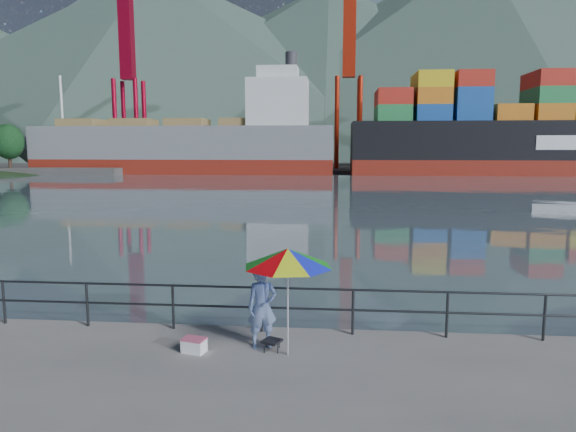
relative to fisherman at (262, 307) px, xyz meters
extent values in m
cube|color=#4E616B|center=(-1.13, 129.13, -0.83)|extent=(500.00, 280.00, 0.00)
cube|color=#514F4C|center=(8.87, 92.13, -0.83)|extent=(200.00, 40.00, 0.40)
cylinder|color=#2D3033|center=(-1.13, 0.83, 0.17)|extent=(22.00, 0.05, 0.05)
cylinder|color=#2D3033|center=(-1.13, 0.83, -0.28)|extent=(22.00, 0.05, 0.05)
cube|color=#2D3033|center=(-1.13, 0.83, -0.33)|extent=(22.00, 0.06, 1.00)
cone|color=#385147|center=(-71.13, 199.13, 36.67)|extent=(312.00, 312.00, 75.00)
cone|color=#385147|center=(-1.13, 204.13, 33.17)|extent=(282.88, 282.88, 68.00)
cone|color=#385147|center=(58.87, 209.13, 39.17)|extent=(332.80, 332.80, 80.00)
cube|color=orange|center=(8.87, 91.13, 3.07)|extent=(6.00, 2.40, 7.80)
cube|color=yellow|center=(15.37, 91.13, 0.47)|extent=(6.00, 2.40, 2.60)
cube|color=yellow|center=(21.87, 91.13, 1.77)|extent=(6.00, 2.40, 5.20)
cube|color=red|center=(28.37, 91.13, 1.77)|extent=(6.00, 2.40, 5.20)
cube|color=red|center=(34.87, 91.13, 0.47)|extent=(6.00, 2.40, 2.60)
cube|color=orange|center=(41.37, 91.13, 1.77)|extent=(6.00, 2.40, 5.20)
cube|color=#267F3F|center=(8.87, 94.13, 3.07)|extent=(6.00, 2.40, 7.80)
cube|color=gray|center=(15.37, 94.13, 0.47)|extent=(6.00, 2.40, 2.60)
cube|color=orange|center=(21.87, 94.13, 0.47)|extent=(6.00, 2.40, 2.60)
cube|color=#194CA5|center=(28.37, 94.13, 1.77)|extent=(6.00, 2.40, 5.20)
cube|color=orange|center=(34.87, 94.13, 3.07)|extent=(6.00, 2.40, 7.80)
cube|color=red|center=(41.37, 94.13, 0.47)|extent=(6.00, 2.40, 2.60)
cube|color=orange|center=(47.87, 94.13, 1.77)|extent=(6.00, 2.40, 5.20)
cube|color=gray|center=(8.87, 97.13, 3.07)|extent=(6.00, 2.40, 7.80)
cube|color=#194CA5|center=(15.37, 97.13, 3.07)|extent=(6.00, 2.40, 7.80)
cube|color=#267F3F|center=(21.87, 97.13, 0.47)|extent=(6.00, 2.40, 2.60)
imported|color=#1A4A9C|center=(0.00, 0.00, 0.00)|extent=(0.70, 0.56, 1.66)
cylinder|color=white|center=(0.56, -0.39, 0.15)|extent=(0.04, 0.04, 1.96)
cone|color=red|center=(0.56, -0.39, 1.13)|extent=(2.10, 2.10, 0.36)
cube|color=black|center=(0.22, -0.21, -0.63)|extent=(0.45, 0.45, 0.04)
cube|color=#2D3033|center=(0.22, -0.21, -0.74)|extent=(0.29, 0.29, 0.18)
cube|color=white|center=(-1.32, -0.43, -0.70)|extent=(0.50, 0.40, 0.26)
cylinder|color=black|center=(-0.19, 1.24, -0.83)|extent=(0.20, 1.55, 1.10)
cube|color=maroon|center=(-22.03, 69.19, -0.08)|extent=(46.61, 8.07, 2.50)
cube|color=gray|center=(-22.03, 69.19, 3.67)|extent=(46.61, 8.07, 5.00)
cube|color=silver|center=(-7.11, 69.19, 9.67)|extent=(9.00, 6.78, 7.00)
cube|color=maroon|center=(34.68, 70.49, -0.08)|extent=(61.09, 10.18, 2.50)
cube|color=black|center=(34.68, 70.49, 3.97)|extent=(61.09, 10.18, 5.60)
camera|label=1|loc=(1.41, -9.99, 3.26)|focal=32.00mm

